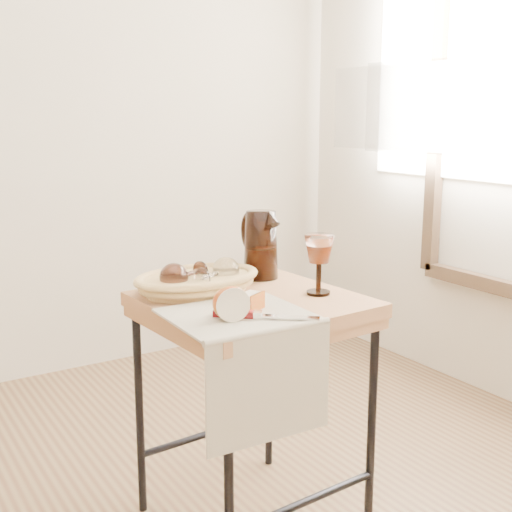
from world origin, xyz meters
TOP-DOWN VIEW (x-y plane):
  - side_table at (0.45, 0.32)m, footprint 0.57×0.57m
  - tea_towel at (0.33, 0.20)m, footprint 0.34×0.31m
  - bread_basket at (0.35, 0.45)m, footprint 0.34×0.24m
  - goblet_lying_a at (0.32, 0.47)m, footprint 0.15×0.12m
  - goblet_lying_b at (0.40, 0.43)m, footprint 0.15×0.12m
  - pitcher at (0.59, 0.50)m, footprint 0.16×0.23m
  - wine_goblet at (0.63, 0.26)m, footprint 0.10×0.10m
  - apple_half at (0.29, 0.17)m, footprint 0.10×0.07m
  - apple_wedge at (0.37, 0.21)m, footprint 0.07×0.06m
  - table_knife at (0.36, 0.14)m, footprint 0.21×0.19m

SIDE VIEW (x-z plane):
  - side_table at x=0.45m, z-range 0.00..0.68m
  - tea_towel at x=0.33m, z-range 0.68..0.69m
  - table_knife at x=0.36m, z-range 0.69..0.71m
  - bread_basket at x=0.35m, z-range 0.68..0.73m
  - apple_wedge at x=0.37m, z-range 0.69..0.73m
  - apple_half at x=0.29m, z-range 0.69..0.77m
  - goblet_lying_b at x=0.40m, z-range 0.69..0.77m
  - goblet_lying_a at x=0.32m, z-range 0.69..0.77m
  - wine_goblet at x=0.63m, z-range 0.68..0.85m
  - pitcher at x=0.59m, z-range 0.66..0.91m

